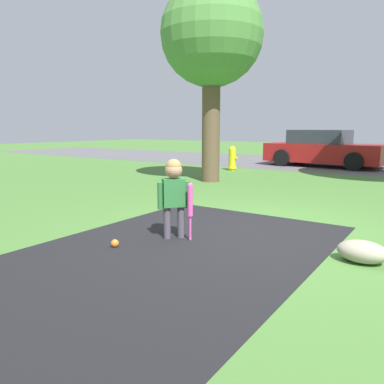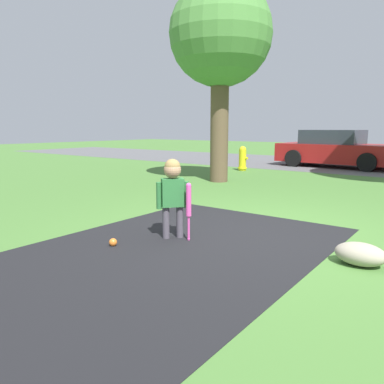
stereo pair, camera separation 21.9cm
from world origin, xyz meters
TOP-DOWN VIEW (x-y plane):
  - ground_plane at (0.00, 0.00)m, footprint 60.00×60.00m
  - driveway_strip at (-0.45, -2.50)m, footprint 2.98×7.00m
  - street_strip at (0.00, 10.21)m, footprint 40.00×6.00m
  - child at (-0.75, -0.82)m, footprint 0.29×0.33m
  - baseball_bat at (-0.53, -0.78)m, footprint 0.07×0.07m
  - sports_ball at (-1.10, -1.50)m, footprint 0.09×0.09m
  - fire_hydrant at (-3.82, 6.38)m, footprint 0.33×0.29m
  - parked_car at (-1.74, 9.41)m, footprint 4.11×2.11m
  - tree_near_driveway at (-3.06, 3.80)m, footprint 2.53×2.53m
  - edging_rock at (1.37, -0.41)m, footprint 0.50×0.35m

SIDE VIEW (x-z plane):
  - ground_plane at x=0.00m, z-range 0.00..0.00m
  - street_strip at x=0.00m, z-range 0.00..0.01m
  - driveway_strip at x=-0.45m, z-range 0.00..0.01m
  - sports_ball at x=-1.10m, z-range 0.00..0.09m
  - edging_rock at x=1.37m, z-range 0.00..0.23m
  - fire_hydrant at x=-3.82m, z-range -0.01..0.78m
  - baseball_bat at x=-0.53m, z-range 0.11..0.83m
  - parked_car at x=-1.74m, z-range -0.04..1.27m
  - child at x=-0.75m, z-range 0.15..1.15m
  - tree_near_driveway at x=-3.06m, z-range 1.11..6.01m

